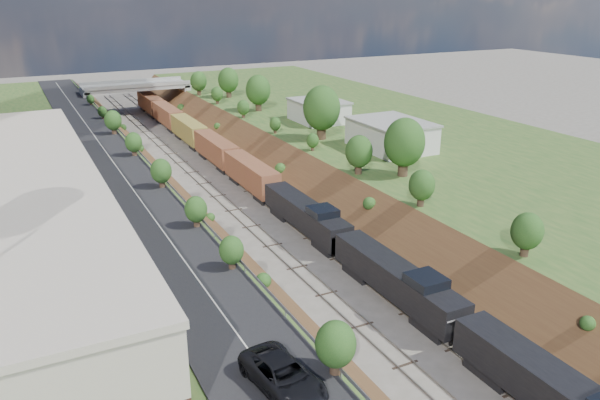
{
  "coord_description": "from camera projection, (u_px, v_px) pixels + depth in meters",
  "views": [
    {
      "loc": [
        -27.38,
        -18.69,
        27.83
      ],
      "look_at": [
        -0.31,
        35.2,
        6.0
      ],
      "focal_mm": 35.0,
      "sensor_mm": 36.0,
      "label": 1
    }
  ],
  "objects": [
    {
      "name": "freight_train",
      "position": [
        235.0,
        163.0,
        90.07
      ],
      "size": [
        2.94,
        134.24,
        4.55
      ],
      "color": "black",
      "rests_on": "ground"
    },
    {
      "name": "tree_left_crest",
      "position": [
        256.0,
        268.0,
        46.16
      ],
      "size": [
        2.45,
        2.45,
        3.55
      ],
      "color": "#473323",
      "rests_on": "platform_left"
    },
    {
      "name": "white_building_far",
      "position": [
        319.0,
        112.0,
        106.31
      ],
      "size": [
        8.0,
        10.0,
        3.6
      ],
      "primitive_type": "cube",
      "color": "silver",
      "rests_on": "platform_right"
    },
    {
      "name": "white_building_near",
      "position": [
        391.0,
        136.0,
        87.96
      ],
      "size": [
        9.0,
        12.0,
        4.0
      ],
      "primitive_type": "cube",
      "color": "silver",
      "rests_on": "platform_right"
    },
    {
      "name": "embankment_left",
      "position": [
        154.0,
        198.0,
        82.51
      ],
      "size": [
        10.0,
        180.0,
        10.0
      ],
      "primitive_type": "cube",
      "rotation": [
        0.0,
        0.79,
        0.0
      ],
      "color": "brown",
      "rests_on": "ground"
    },
    {
      "name": "overpass",
      "position": [
        136.0,
        92.0,
        137.57
      ],
      "size": [
        24.5,
        8.3,
        7.4
      ],
      "color": "gray",
      "rests_on": "ground"
    },
    {
      "name": "commercial_building",
      "position": [
        19.0,
        211.0,
        53.95
      ],
      "size": [
        14.3,
        62.3,
        7.0
      ],
      "color": "brown",
      "rests_on": "platform_left"
    },
    {
      "name": "tree_right_large",
      "position": [
        404.0,
        143.0,
        74.33
      ],
      "size": [
        5.25,
        5.25,
        7.61
      ],
      "color": "#473323",
      "rests_on": "platform_right"
    },
    {
      "name": "suv",
      "position": [
        283.0,
        376.0,
        34.99
      ],
      "size": [
        3.86,
        6.94,
        1.84
      ],
      "primitive_type": "imported",
      "rotation": [
        0.0,
        0.0,
        0.13
      ],
      "color": "black",
      "rests_on": "road"
    },
    {
      "name": "embankment_right",
      "position": [
        293.0,
        177.0,
        91.79
      ],
      "size": [
        10.0,
        180.0,
        10.0
      ],
      "primitive_type": "cube",
      "rotation": [
        0.0,
        0.79,
        0.0
      ],
      "color": "brown",
      "rests_on": "ground"
    },
    {
      "name": "platform_right",
      "position": [
        408.0,
        146.0,
        100.23
      ],
      "size": [
        44.0,
        180.0,
        5.0
      ],
      "primitive_type": "cube",
      "color": "#305724",
      "rests_on": "ground"
    },
    {
      "name": "guardrail",
      "position": [
        148.0,
        161.0,
        80.28
      ],
      "size": [
        0.1,
        171.0,
        0.7
      ],
      "color": "#99999E",
      "rests_on": "platform_left"
    },
    {
      "name": "rail_right_track",
      "position": [
        244.0,
        184.0,
        88.22
      ],
      "size": [
        1.58,
        180.0,
        0.18
      ],
      "primitive_type": "cube",
      "color": "gray",
      "rests_on": "ground"
    },
    {
      "name": "rail_left_track",
      "position": [
        211.0,
        189.0,
        86.02
      ],
      "size": [
        1.58,
        180.0,
        0.18
      ],
      "primitive_type": "cube",
      "color": "gray",
      "rests_on": "ground"
    },
    {
      "name": "road",
      "position": [
        117.0,
        168.0,
        78.89
      ],
      "size": [
        8.0,
        180.0,
        0.1
      ],
      "primitive_type": "cube",
      "color": "black",
      "rests_on": "platform_left"
    }
  ]
}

